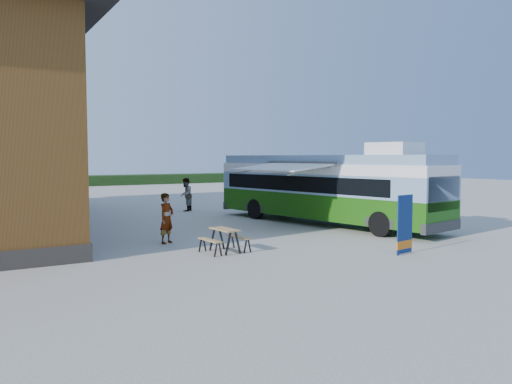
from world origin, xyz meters
TOP-DOWN VIEW (x-y plane):
  - ground at (0.00, 0.00)m, footprint 100.00×100.00m
  - hedge at (8.00, 38.00)m, footprint 40.00×3.00m
  - bus at (3.89, 2.86)m, footprint 4.27×11.35m
  - awning at (1.75, 2.71)m, footprint 3.00×4.17m
  - banner at (1.75, -3.62)m, footprint 0.76×0.27m
  - picnic_table at (-2.70, -0.65)m, footprint 1.33×1.20m
  - person_a at (-3.65, 1.73)m, footprint 0.73×0.66m
  - person_b at (0.76, 10.65)m, footprint 1.07×1.08m
  - slurry_tanker at (-5.20, 19.15)m, footprint 2.52×5.54m

SIDE VIEW (x-z plane):
  - ground at x=0.00m, z-range 0.00..0.00m
  - hedge at x=8.00m, z-range 0.00..1.00m
  - picnic_table at x=-2.70m, z-range 0.18..0.89m
  - banner at x=1.75m, z-range -0.16..1.60m
  - person_a at x=-3.65m, z-range 0.00..1.68m
  - person_b at x=0.76m, z-range 0.00..1.76m
  - slurry_tanker at x=-5.20m, z-range 0.16..2.24m
  - bus at x=3.89m, z-range -0.08..3.34m
  - awning at x=1.75m, z-range 2.24..2.74m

